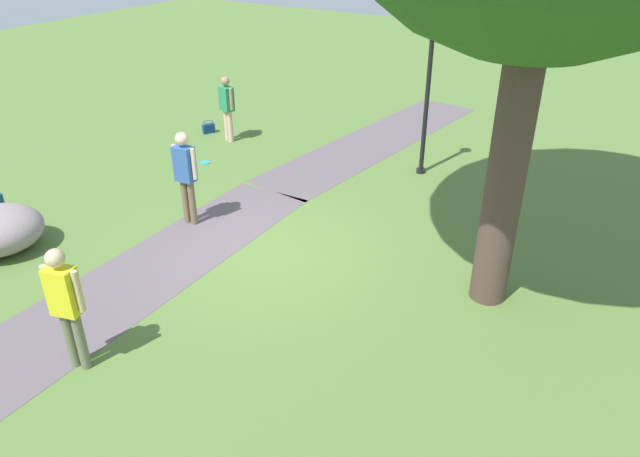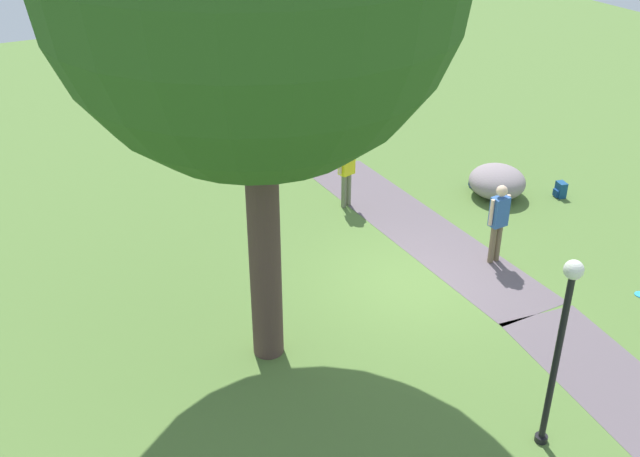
# 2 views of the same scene
# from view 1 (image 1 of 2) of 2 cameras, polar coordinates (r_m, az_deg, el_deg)

# --- Properties ---
(ground_plane) EXTENTS (48.00, 48.00, 0.00)m
(ground_plane) POSITION_cam_1_polar(r_m,az_deg,el_deg) (10.39, -4.23, -2.39)
(ground_plane) COLOR #547535
(footpath_segment_near) EXTENTS (8.14, 2.58, 0.01)m
(footpath_segment_near) POSITION_cam_1_polar(r_m,az_deg,el_deg) (15.59, 5.54, 8.46)
(footpath_segment_near) COLOR #60535B
(footpath_segment_near) RESTS_ON ground
(footpath_segment_mid) EXTENTS (8.03, 1.86, 0.01)m
(footpath_segment_mid) POSITION_cam_1_polar(r_m,az_deg,el_deg) (10.06, -17.49, -4.91)
(footpath_segment_mid) COLOR #60535B
(footpath_segment_mid) RESTS_ON ground
(lamp_post) EXTENTS (0.28, 0.28, 3.24)m
(lamp_post) POSITION_cam_1_polar(r_m,az_deg,el_deg) (13.10, 10.38, 13.48)
(lamp_post) COLOR black
(lamp_post) RESTS_ON ground
(woman_with_handbag) EXTENTS (0.34, 0.50, 1.65)m
(woman_with_handbag) POSITION_cam_1_polar(r_m,az_deg,el_deg) (15.38, -8.95, 11.71)
(woman_with_handbag) COLOR beige
(woman_with_handbag) RESTS_ON ground
(man_near_boulder) EXTENTS (0.33, 0.50, 1.78)m
(man_near_boulder) POSITION_cam_1_polar(r_m,az_deg,el_deg) (8.02, -23.27, -6.43)
(man_near_boulder) COLOR #686F52
(man_near_boulder) RESTS_ON ground
(passerby_on_path) EXTENTS (0.26, 0.52, 1.81)m
(passerby_on_path) POSITION_cam_1_polar(r_m,az_deg,el_deg) (11.18, -12.82, 5.38)
(passerby_on_path) COLOR brown
(passerby_on_path) RESTS_ON ground
(handbag_on_grass) EXTENTS (0.36, 0.36, 0.31)m
(handbag_on_grass) POSITION_cam_1_polar(r_m,az_deg,el_deg) (16.28, -10.67, 9.49)
(handbag_on_grass) COLOR navy
(handbag_on_grass) RESTS_ON ground
(frisbee_on_grass) EXTENTS (0.23, 0.23, 0.02)m
(frisbee_on_grass) POSITION_cam_1_polar(r_m,az_deg,el_deg) (14.34, -11.00, 6.25)
(frisbee_on_grass) COLOR #2BA0DB
(frisbee_on_grass) RESTS_ON ground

